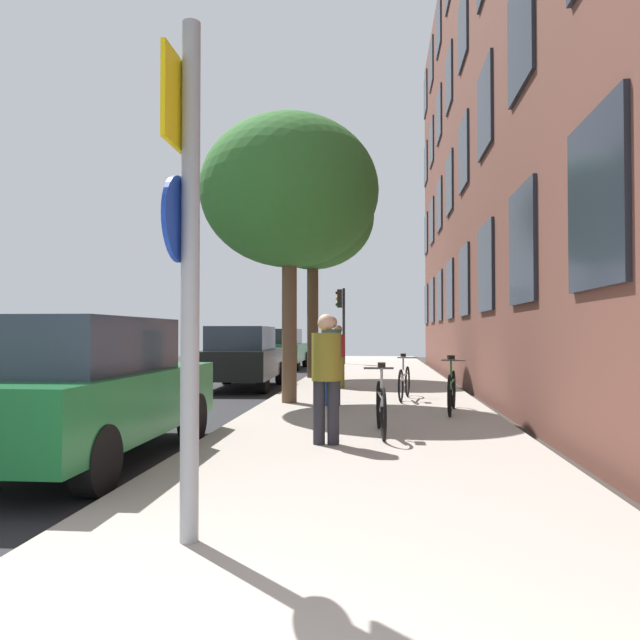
{
  "coord_description": "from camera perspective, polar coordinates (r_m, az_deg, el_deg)",
  "views": [
    {
      "loc": [
        1.26,
        -1.11,
        1.46
      ],
      "look_at": [
        0.2,
        9.53,
        1.69
      ],
      "focal_mm": 33.69,
      "sensor_mm": 36.0,
      "label": 1
    }
  ],
  "objects": [
    {
      "name": "ground_plane",
      "position": [
        16.59,
        -7.12,
        -6.29
      ],
      "size": [
        41.8,
        41.8,
        0.0
      ],
      "primitive_type": "plane",
      "color": "#332D28"
    },
    {
      "name": "bicycle_2",
      "position": [
        12.32,
        8.0,
        -5.79
      ],
      "size": [
        0.46,
        1.71,
        0.93
      ],
      "color": "black",
      "rests_on": "sidewalk"
    },
    {
      "name": "sidewalk",
      "position": [
        16.18,
        5.13,
        -6.21
      ],
      "size": [
        4.2,
        38.0,
        0.12
      ],
      "primitive_type": "cube",
      "color": "#9E9389",
      "rests_on": "ground"
    },
    {
      "name": "tree_near",
      "position": [
        11.93,
        -2.92,
        12.0
      ],
      "size": [
        3.46,
        3.46,
        5.56
      ],
      "color": "brown",
      "rests_on": "sidewalk"
    },
    {
      "name": "building_facade",
      "position": [
        16.77,
        14.43,
        18.3
      ],
      "size": [
        0.56,
        27.0,
        14.08
      ],
      "color": "brown",
      "rests_on": "ground"
    },
    {
      "name": "bicycle_0",
      "position": [
        8.04,
        5.82,
        -8.15
      ],
      "size": [
        0.42,
        1.65,
        0.95
      ],
      "color": "black",
      "rests_on": "sidewalk"
    },
    {
      "name": "pedestrian_2",
      "position": [
        14.72,
        1.74,
        -3.06
      ],
      "size": [
        0.4,
        0.4,
        1.53
      ],
      "color": "olive",
      "rests_on": "sidewalk"
    },
    {
      "name": "pedestrian_0",
      "position": [
        7.25,
        0.59,
        -4.75
      ],
      "size": [
        0.5,
        0.5,
        1.57
      ],
      "color": "#26262D",
      "rests_on": "sidewalk"
    },
    {
      "name": "car_0",
      "position": [
        7.23,
        -21.45,
        -6.06
      ],
      "size": [
        1.78,
        4.3,
        1.62
      ],
      "color": "#19662D",
      "rests_on": "road_asphalt"
    },
    {
      "name": "pedestrian_1",
      "position": [
        11.13,
        1.09,
        -3.3
      ],
      "size": [
        0.39,
        0.39,
        1.65
      ],
      "color": "navy",
      "rests_on": "sidewalk"
    },
    {
      "name": "traffic_light",
      "position": [
        26.33,
        2.04,
        0.78
      ],
      "size": [
        0.43,
        0.24,
        3.31
      ],
      "color": "black",
      "rests_on": "sidewalk"
    },
    {
      "name": "road_asphalt",
      "position": [
        17.17,
        -14.01,
        -6.08
      ],
      "size": [
        7.0,
        38.0,
        0.01
      ],
      "primitive_type": "cube",
      "color": "#232326",
      "rests_on": "ground"
    },
    {
      "name": "tree_far",
      "position": [
        18.44,
        -0.7,
        9.63
      ],
      "size": [
        3.71,
        3.71,
        6.43
      ],
      "color": "#4C3823",
      "rests_on": "sidewalk"
    },
    {
      "name": "bicycle_1",
      "position": [
        10.39,
        12.4,
        -6.53
      ],
      "size": [
        0.48,
        1.72,
        0.97
      ],
      "color": "black",
      "rests_on": "sidewalk"
    },
    {
      "name": "car_2",
      "position": [
        24.6,
        -3.81,
        -2.69
      ],
      "size": [
        2.02,
        4.48,
        1.62
      ],
      "color": "#19662D",
      "rests_on": "road_asphalt"
    },
    {
      "name": "sign_post",
      "position": [
        4.01,
        -12.53,
        7.08
      ],
      "size": [
        0.16,
        0.6,
        3.37
      ],
      "color": "gray",
      "rests_on": "sidewalk"
    },
    {
      "name": "car_1",
      "position": [
        15.83,
        -7.34,
        -3.49
      ],
      "size": [
        1.86,
        4.14,
        1.62
      ],
      "color": "black",
      "rests_on": "road_asphalt"
    }
  ]
}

